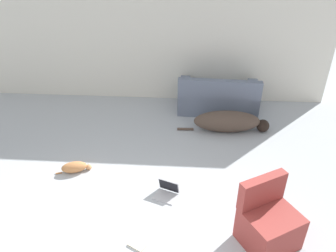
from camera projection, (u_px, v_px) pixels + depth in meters
wall_back at (146, 42)px, 6.84m from camera, size 7.73×0.06×2.56m
couch at (218, 99)px, 6.79m from camera, size 1.66×0.87×0.81m
dog at (229, 122)px, 6.13m from camera, size 1.74×0.46×0.41m
cat at (75, 167)px, 5.14m from camera, size 0.55×0.30×0.17m
laptop_open at (167, 190)px, 4.70m from camera, size 0.39×0.36×0.22m
book_cream at (137, 245)px, 3.95m from camera, size 0.24×0.20×0.02m
side_chair at (268, 223)px, 3.89m from camera, size 0.82×0.79×0.84m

